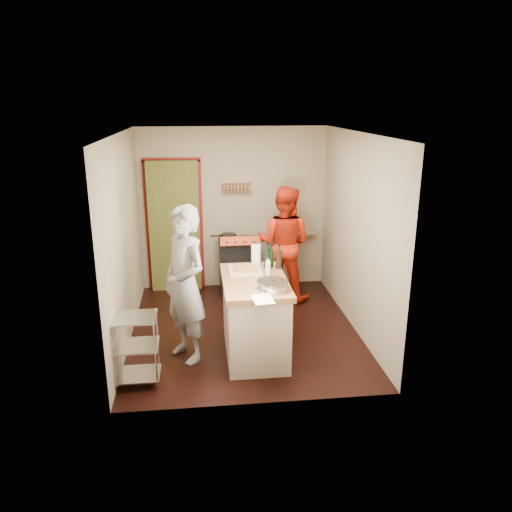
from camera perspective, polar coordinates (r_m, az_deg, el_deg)
The scene contains 10 objects.
floor at distance 6.86m, azimuth -1.38°, elevation -8.36°, with size 3.50×3.50×0.00m, color black.
back_wall at distance 8.15m, azimuth -7.11°, elevation 4.14°, with size 3.00×0.44×2.60m.
left_wall at distance 6.45m, azimuth -14.86°, elevation 1.70°, with size 0.04×3.50×2.60m, color gray.
right_wall at distance 6.70m, azimuth 11.42°, elevation 2.52°, with size 0.04×3.50×2.60m, color gray.
ceiling at distance 6.19m, azimuth -1.56°, elevation 13.96°, with size 3.00×3.50×0.02m, color white.
stove at distance 8.01m, azimuth -2.01°, elevation -1.04°, with size 0.60×0.63×1.00m.
wire_shelving at distance 5.62m, azimuth -13.55°, elevation -10.03°, with size 0.48×0.40×0.80m.
island at distance 6.05m, azimuth -0.11°, elevation -6.74°, with size 0.76×1.43×1.28m.
person_stripe at distance 5.85m, azimuth -8.11°, elevation -3.27°, with size 0.68×0.45×1.87m, color #B7B7BC.
person_red at distance 7.66m, azimuth 3.22°, elevation 1.47°, with size 0.86×0.67×1.76m, color red.
Camera 1 is at (-0.55, -6.16, 2.97)m, focal length 35.00 mm.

